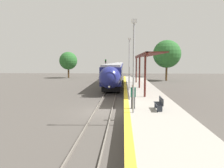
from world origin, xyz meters
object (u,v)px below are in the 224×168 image
(person_waiting, at_px, (133,96))
(train, at_px, (118,68))
(railway_signal, at_px, (106,68))
(platform_bench, at_px, (160,103))
(lamppost_mid, at_px, (129,61))
(lamppost_near, at_px, (134,61))

(person_waiting, bearing_deg, train, 92.66)
(railway_signal, bearing_deg, platform_bench, -78.15)
(person_waiting, xyz_separation_m, lamppost_mid, (-0.04, 10.01, 2.52))
(platform_bench, bearing_deg, railway_signal, 101.85)
(railway_signal, xyz_separation_m, lamppost_near, (4.33, -30.51, 1.47))
(platform_bench, bearing_deg, lamppost_mid, 100.27)
(train, bearing_deg, lamppost_mid, -86.75)
(train, distance_m, lamppost_mid, 41.49)
(platform_bench, relative_size, lamppost_near, 0.27)
(railway_signal, relative_size, lamppost_near, 0.77)
(person_waiting, xyz_separation_m, lamppost_near, (-0.04, -1.27, 2.52))
(platform_bench, relative_size, lamppost_mid, 0.27)
(platform_bench, xyz_separation_m, lamppost_near, (-1.88, -0.90, 2.97))
(train, relative_size, platform_bench, 51.05)
(platform_bench, height_order, person_waiting, person_waiting)
(person_waiting, bearing_deg, railway_signal, 98.51)
(train, height_order, person_waiting, train)
(person_waiting, relative_size, lamppost_mid, 0.29)
(platform_bench, xyz_separation_m, railway_signal, (-6.21, 29.61, 1.51))
(train, bearing_deg, platform_bench, -85.33)
(lamppost_mid, bearing_deg, platform_bench, -79.73)
(person_waiting, height_order, lamppost_near, lamppost_near)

